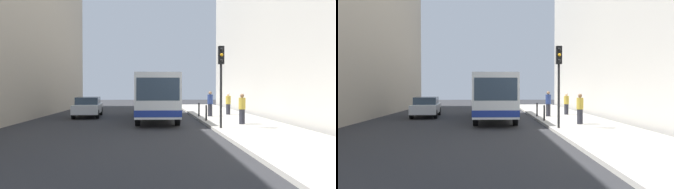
% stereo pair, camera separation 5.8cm
% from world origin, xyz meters
% --- Properties ---
extents(ground_plane, '(80.00, 80.00, 0.00)m').
position_xyz_m(ground_plane, '(0.00, 0.00, 0.00)').
color(ground_plane, '#2D2D30').
extents(sidewalk, '(4.40, 40.00, 0.15)m').
position_xyz_m(sidewalk, '(5.40, 0.00, 0.07)').
color(sidewalk, '#ADA89E').
rests_on(sidewalk, ground).
extents(building_right, '(7.00, 32.00, 14.70)m').
position_xyz_m(building_right, '(11.50, 4.00, 7.35)').
color(building_right, '#BCB7AD').
rests_on(building_right, ground).
extents(bus, '(2.62, 11.04, 3.00)m').
position_xyz_m(bus, '(0.47, 3.47, 1.73)').
color(bus, white).
rests_on(bus, ground).
extents(car_beside_bus, '(2.11, 4.51, 1.48)m').
position_xyz_m(car_beside_bus, '(-4.60, 5.33, 0.78)').
color(car_beside_bus, silver).
rests_on(car_beside_bus, ground).
extents(car_behind_bus, '(1.96, 4.45, 1.48)m').
position_xyz_m(car_behind_bus, '(0.63, 12.44, 0.78)').
color(car_behind_bus, silver).
rests_on(car_behind_bus, ground).
extents(traffic_light, '(0.28, 0.33, 4.10)m').
position_xyz_m(traffic_light, '(3.55, -3.00, 3.01)').
color(traffic_light, black).
rests_on(traffic_light, sidewalk).
extents(bollard_near, '(0.11, 0.11, 0.95)m').
position_xyz_m(bollard_near, '(3.45, 0.68, 0.62)').
color(bollard_near, black).
rests_on(bollard_near, sidewalk).
extents(bollard_mid, '(0.11, 0.11, 0.95)m').
position_xyz_m(bollard_mid, '(3.45, 3.68, 0.62)').
color(bollard_mid, black).
rests_on(bollard_mid, sidewalk).
extents(pedestrian_near_signal, '(0.38, 0.38, 1.69)m').
position_xyz_m(pedestrian_near_signal, '(5.11, -1.31, 0.99)').
color(pedestrian_near_signal, '#26262D').
rests_on(pedestrian_near_signal, sidewalk).
extents(pedestrian_mid_sidewalk, '(0.38, 0.38, 1.77)m').
position_xyz_m(pedestrian_mid_sidewalk, '(4.25, 3.68, 1.04)').
color(pedestrian_mid_sidewalk, '#26262D').
rests_on(pedestrian_mid_sidewalk, sidewalk).
extents(pedestrian_far_sidewalk, '(0.38, 0.38, 1.61)m').
position_xyz_m(pedestrian_far_sidewalk, '(5.90, 5.13, 0.95)').
color(pedestrian_far_sidewalk, '#26262D').
rests_on(pedestrian_far_sidewalk, sidewalk).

